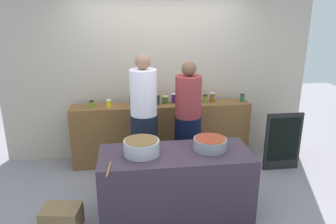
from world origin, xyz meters
name	(u,v)px	position (x,y,z in m)	size (l,w,h in m)	color
ground	(172,199)	(0.00, 0.00, 0.00)	(12.00, 12.00, 0.00)	gray
storefront_wall	(159,63)	(0.00, 1.45, 1.50)	(4.80, 0.12, 3.00)	#BAAA97
display_shelf	(162,133)	(0.00, 1.10, 0.47)	(2.70, 0.36, 0.93)	brown
prep_table	(175,184)	(0.00, -0.30, 0.39)	(1.70, 0.70, 0.78)	#392B3B
preserve_jar_0	(92,104)	(-1.02, 1.07, 0.99)	(0.07, 0.07, 0.11)	olive
preserve_jar_1	(109,103)	(-0.78, 1.06, 0.99)	(0.08, 0.08, 0.11)	yellow
preserve_jar_2	(132,100)	(-0.44, 1.14, 1.00)	(0.07, 0.07, 0.14)	#54244B
preserve_jar_3	(140,101)	(-0.32, 1.13, 0.99)	(0.08, 0.08, 0.11)	olive
preserve_jar_4	(157,100)	(-0.07, 1.10, 1.00)	(0.09, 0.09, 0.14)	#214230
preserve_jar_5	(165,100)	(0.06, 1.15, 0.99)	(0.09, 0.09, 0.12)	#3C5F2F
preserve_jar_6	(174,98)	(0.20, 1.16, 1.00)	(0.08, 0.08, 0.14)	#3F1C56
preserve_jar_7	(182,100)	(0.30, 1.05, 1.01)	(0.07, 0.07, 0.15)	orange
preserve_jar_8	(205,99)	(0.67, 1.10, 0.99)	(0.07, 0.07, 0.12)	olive
preserve_jar_9	(212,97)	(0.79, 1.13, 1.01)	(0.08, 0.08, 0.15)	brown
preserve_jar_10	(242,98)	(1.25, 1.08, 0.99)	(0.07, 0.07, 0.12)	#265938
cooking_pot_left	(142,147)	(-0.38, -0.29, 0.87)	(0.39, 0.39, 0.17)	#B7B7BC
cooking_pot_center	(210,144)	(0.40, -0.25, 0.85)	(0.38, 0.38, 0.13)	gray
wooden_spoon	(109,169)	(-0.72, -0.61, 0.79)	(0.02, 0.02, 0.30)	#9E703D
cook_with_tongs	(144,127)	(-0.30, 0.52, 0.80)	(0.36, 0.36, 1.77)	black
cook_in_cap	(188,128)	(0.30, 0.54, 0.75)	(0.36, 0.36, 1.66)	black
bread_crate	(62,218)	(-1.27, -0.41, 0.13)	(0.41, 0.30, 0.26)	olive
chalkboard_sign	(283,142)	(1.74, 0.59, 0.44)	(0.55, 0.05, 0.88)	black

